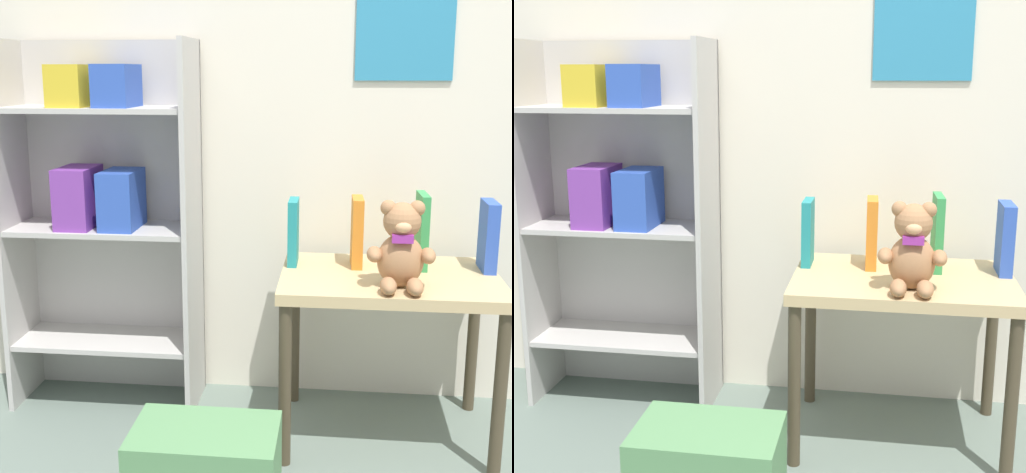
% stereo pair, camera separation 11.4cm
% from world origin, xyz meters
% --- Properties ---
extents(wall_back, '(4.80, 0.07, 2.50)m').
position_xyz_m(wall_back, '(0.00, 1.55, 1.25)').
color(wall_back, silver).
rests_on(wall_back, ground_plane).
extents(bookshelf_side, '(0.67, 0.29, 1.31)m').
position_xyz_m(bookshelf_side, '(-0.80, 1.39, 0.74)').
color(bookshelf_side, '#BCB7B2').
rests_on(bookshelf_side, ground_plane).
extents(display_table, '(0.70, 0.51, 0.56)m').
position_xyz_m(display_table, '(0.20, 1.20, 0.49)').
color(display_table, tan).
rests_on(display_table, ground_plane).
extents(teddy_bear, '(0.20, 0.19, 0.27)m').
position_xyz_m(teddy_bear, '(0.22, 1.06, 0.69)').
color(teddy_bear, '#A8754C').
rests_on(teddy_bear, display_table).
extents(book_standing_teal, '(0.03, 0.12, 0.22)m').
position_xyz_m(book_standing_teal, '(-0.12, 1.30, 0.67)').
color(book_standing_teal, teal).
rests_on(book_standing_teal, display_table).
extents(book_standing_orange, '(0.04, 0.13, 0.23)m').
position_xyz_m(book_standing_orange, '(0.09, 1.30, 0.68)').
color(book_standing_orange, orange).
rests_on(book_standing_orange, display_table).
extents(book_standing_green, '(0.03, 0.15, 0.25)m').
position_xyz_m(book_standing_green, '(0.31, 1.30, 0.69)').
color(book_standing_green, '#33934C').
rests_on(book_standing_green, display_table).
extents(book_standing_blue, '(0.04, 0.14, 0.23)m').
position_xyz_m(book_standing_blue, '(0.52, 1.29, 0.68)').
color(book_standing_blue, '#2D51B7').
rests_on(book_standing_blue, display_table).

